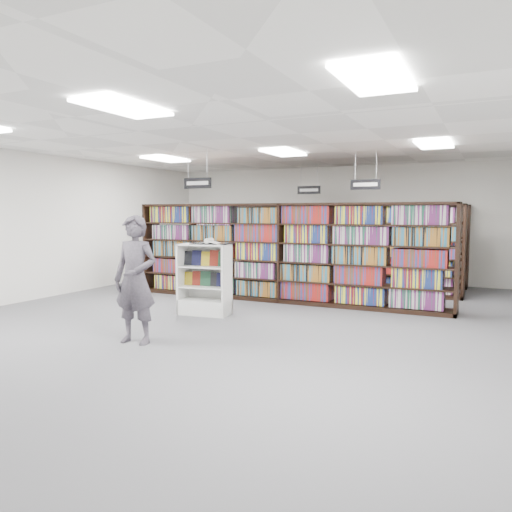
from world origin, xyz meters
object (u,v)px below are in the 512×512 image
at_px(bookshelf_row_near, 283,253).
at_px(open_book, 210,242).
at_px(endcap_display, 205,290).
at_px(shopper, 135,280).

relative_size(bookshelf_row_near, open_book, 9.20).
distance_m(endcap_display, shopper, 2.27).
height_order(open_book, shopper, shopper).
bearing_deg(shopper, endcap_display, 89.30).
bearing_deg(endcap_display, shopper, -92.07).
xyz_separation_m(open_book, shopper, (0.06, -2.20, -0.42)).
xyz_separation_m(bookshelf_row_near, open_book, (-0.69, -1.90, 0.31)).
bearing_deg(bookshelf_row_near, shopper, -98.64).
relative_size(endcap_display, shopper, 0.71).
xyz_separation_m(bookshelf_row_near, endcap_display, (-0.79, -1.89, -0.59)).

